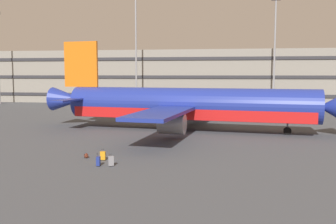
% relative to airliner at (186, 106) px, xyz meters
% --- Properties ---
extents(ground_plane, '(600.00, 600.00, 0.00)m').
position_rel_airliner_xyz_m(ground_plane, '(-1.41, -2.90, -3.12)').
color(ground_plane, '#424449').
extents(terminal_structure, '(167.51, 15.20, 12.68)m').
position_rel_airliner_xyz_m(terminal_structure, '(-1.41, 47.97, 3.22)').
color(terminal_structure, gray).
rests_on(terminal_structure, ground_plane).
extents(airliner, '(37.31, 30.10, 11.28)m').
position_rel_airliner_xyz_m(airliner, '(0.00, 0.00, 0.00)').
color(airliner, navy).
rests_on(airliner, ground_plane).
extents(light_mast_left, '(1.80, 0.50, 25.21)m').
position_rel_airliner_xyz_m(light_mast_left, '(-14.46, 34.93, 11.22)').
color(light_mast_left, gray).
rests_on(light_mast_left, ground_plane).
extents(light_mast_center_left, '(1.80, 0.50, 22.78)m').
position_rel_airliner_xyz_m(light_mast_center_left, '(15.06, 34.93, 9.98)').
color(light_mast_center_left, gray).
rests_on(light_mast_center_left, ground_plane).
extents(suitcase_navy, '(0.43, 0.28, 0.94)m').
position_rel_airliner_xyz_m(suitcase_navy, '(-5.08, -17.07, -2.73)').
color(suitcase_navy, orange).
rests_on(suitcase_navy, ground_plane).
extents(suitcase_upright, '(0.44, 0.41, 0.94)m').
position_rel_airliner_xyz_m(suitcase_upright, '(-3.83, -18.91, -2.70)').
color(suitcase_upright, gray).
rests_on(suitcase_upright, ground_plane).
extents(suitcase_red, '(0.30, 0.42, 0.96)m').
position_rel_airliner_xyz_m(suitcase_red, '(-4.81, -18.97, -2.73)').
color(suitcase_red, navy).
rests_on(suitcase_red, ground_plane).
extents(backpack_large, '(0.39, 0.43, 0.46)m').
position_rel_airliner_xyz_m(backpack_large, '(-6.69, -16.53, -2.92)').
color(backpack_large, '#592619').
rests_on(backpack_large, ground_plane).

